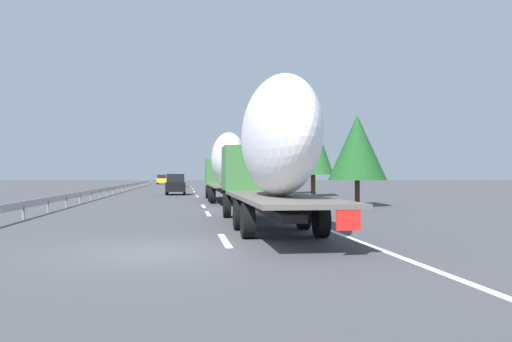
{
  "coord_description": "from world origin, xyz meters",
  "views": [
    {
      "loc": [
        -13.07,
        -0.65,
        1.86
      ],
      "look_at": [
        16.93,
        -4.71,
        2.07
      ],
      "focal_mm": 37.47,
      "sensor_mm": 36.0,
      "label": 1
    }
  ],
  "objects_px": {
    "car_red_compact": "(179,181)",
    "car_black_suv": "(176,184)",
    "road_sign": "(240,172)",
    "car_yellow_coupe": "(162,179)",
    "truck_trailing": "(273,149)",
    "truck_lead": "(227,163)"
  },
  "relations": [
    {
      "from": "truck_lead",
      "to": "truck_trailing",
      "type": "xyz_separation_m",
      "value": [
        -19.22,
        0.0,
        0.1
      ]
    },
    {
      "from": "truck_lead",
      "to": "road_sign",
      "type": "distance_m",
      "value": 20.91
    },
    {
      "from": "truck_trailing",
      "to": "road_sign",
      "type": "relative_size",
      "value": 4.54
    },
    {
      "from": "car_red_compact",
      "to": "road_sign",
      "type": "bearing_deg",
      "value": -166.07
    },
    {
      "from": "road_sign",
      "to": "car_yellow_coupe",
      "type": "bearing_deg",
      "value": 12.19
    },
    {
      "from": "car_black_suv",
      "to": "car_yellow_coupe",
      "type": "height_order",
      "value": "car_black_suv"
    },
    {
      "from": "car_red_compact",
      "to": "road_sign",
      "type": "distance_m",
      "value": 28.53
    },
    {
      "from": "truck_lead",
      "to": "truck_trailing",
      "type": "bearing_deg",
      "value": 180.0
    },
    {
      "from": "truck_lead",
      "to": "car_yellow_coupe",
      "type": "relative_size",
      "value": 3.25
    },
    {
      "from": "car_black_suv",
      "to": "car_yellow_coupe",
      "type": "distance_m",
      "value": 55.15
    },
    {
      "from": "truck_lead",
      "to": "car_red_compact",
      "type": "distance_m",
      "value": 48.52
    },
    {
      "from": "truck_trailing",
      "to": "car_yellow_coupe",
      "type": "bearing_deg",
      "value": 4.68
    },
    {
      "from": "car_red_compact",
      "to": "car_black_suv",
      "type": "distance_m",
      "value": 35.26
    },
    {
      "from": "car_red_compact",
      "to": "road_sign",
      "type": "relative_size",
      "value": 1.29
    },
    {
      "from": "truck_trailing",
      "to": "car_black_suv",
      "type": "height_order",
      "value": "truck_trailing"
    },
    {
      "from": "truck_lead",
      "to": "car_black_suv",
      "type": "distance_m",
      "value": 13.69
    },
    {
      "from": "car_red_compact",
      "to": "car_yellow_coupe",
      "type": "height_order",
      "value": "car_yellow_coupe"
    },
    {
      "from": "car_red_compact",
      "to": "car_yellow_coupe",
      "type": "bearing_deg",
      "value": 9.71
    },
    {
      "from": "car_yellow_coupe",
      "to": "road_sign",
      "type": "relative_size",
      "value": 1.36
    },
    {
      "from": "car_black_suv",
      "to": "car_yellow_coupe",
      "type": "xyz_separation_m",
      "value": [
        55.04,
        3.46,
        -0.03
      ]
    },
    {
      "from": "truck_trailing",
      "to": "car_yellow_coupe",
      "type": "height_order",
      "value": "truck_trailing"
    },
    {
      "from": "truck_lead",
      "to": "car_red_compact",
      "type": "bearing_deg",
      "value": 4.45
    }
  ]
}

